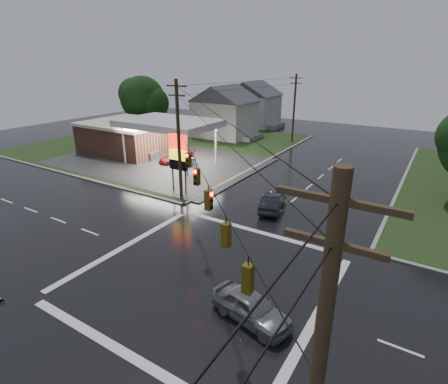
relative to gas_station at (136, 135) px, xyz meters
The scene contains 13 objects.
ground 32.46m from the gas_station, 37.50° to the right, with size 120.00×120.00×0.00m, color black.
grass_nw 6.79m from the gas_station, 92.95° to the left, with size 36.00×36.00×0.08m, color black.
gas_station is the anchor object (origin of this frame).
pylon_sign 17.81m from the gas_station, 31.22° to the right, with size 2.00×0.35×6.00m.
utility_pole_nw 19.38m from the gas_station, 32.23° to the right, with size 2.20×0.32×11.00m.
utility_pole_n 24.60m from the gas_station, 48.53° to the left, with size 2.20×0.32×10.50m.
traffic_signals 32.63m from the gas_station, 37.50° to the right, with size 26.87×26.87×1.47m.
house_near 17.07m from the gas_station, 73.83° to the left, with size 11.05×8.48×8.60m.
house_far 28.61m from the gas_station, 82.50° to the left, with size 11.05×8.48×8.60m.
tree_nw_behind 13.63m from the gas_station, 128.42° to the left, with size 8.93×7.60×10.00m.
car_north 26.26m from the gas_station, 18.27° to the right, with size 1.60×4.60×1.52m, color black.
car_crossing 36.94m from the gas_station, 35.97° to the right, with size 1.81×4.50×1.53m, color slate.
car_pump 8.25m from the gas_station, ahead, with size 1.98×4.88×1.42m, color #591414.
Camera 1 is at (10.70, -15.00, 12.58)m, focal length 28.00 mm.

